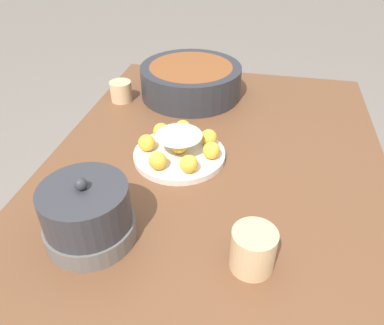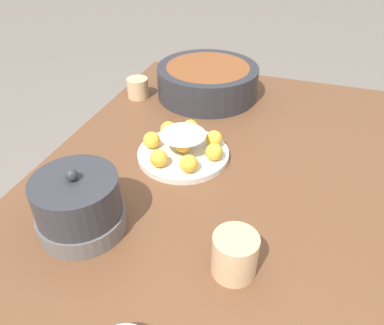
{
  "view_description": "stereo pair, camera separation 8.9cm",
  "coord_description": "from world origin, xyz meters",
  "px_view_note": "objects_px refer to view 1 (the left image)",
  "views": [
    {
      "loc": [
        -0.64,
        -0.1,
        1.3
      ],
      "look_at": [
        0.07,
        0.05,
        0.78
      ],
      "focal_mm": 35.0,
      "sensor_mm": 36.0,
      "label": 1
    },
    {
      "loc": [
        -0.61,
        -0.18,
        1.3
      ],
      "look_at": [
        0.07,
        0.05,
        0.78
      ],
      "focal_mm": 35.0,
      "sensor_mm": 36.0,
      "label": 2
    }
  ],
  "objects_px": {
    "cake_plate": "(179,149)",
    "warming_pot": "(88,215)",
    "cup_far": "(121,91)",
    "cup_near": "(253,250)",
    "dining_table": "(205,226)",
    "serving_bowl": "(191,80)"
  },
  "relations": [
    {
      "from": "cake_plate",
      "to": "cup_far",
      "type": "relative_size",
      "value": 3.39
    },
    {
      "from": "dining_table",
      "to": "cup_near",
      "type": "height_order",
      "value": "cup_near"
    },
    {
      "from": "dining_table",
      "to": "cup_near",
      "type": "xyz_separation_m",
      "value": [
        -0.17,
        -0.11,
        0.14
      ]
    },
    {
      "from": "serving_bowl",
      "to": "cup_far",
      "type": "xyz_separation_m",
      "value": [
        -0.08,
        0.22,
        -0.02
      ]
    },
    {
      "from": "cup_far",
      "to": "serving_bowl",
      "type": "bearing_deg",
      "value": -68.83
    },
    {
      "from": "dining_table",
      "to": "cake_plate",
      "type": "relative_size",
      "value": 6.15
    },
    {
      "from": "serving_bowl",
      "to": "cup_near",
      "type": "xyz_separation_m",
      "value": [
        -0.68,
        -0.25,
        -0.01
      ]
    },
    {
      "from": "cup_far",
      "to": "dining_table",
      "type": "bearing_deg",
      "value": -139.7
    },
    {
      "from": "cup_far",
      "to": "warming_pot",
      "type": "bearing_deg",
      "value": -165.44
    },
    {
      "from": "warming_pot",
      "to": "cup_near",
      "type": "bearing_deg",
      "value": -91.19
    },
    {
      "from": "cup_near",
      "to": "warming_pot",
      "type": "distance_m",
      "value": 0.32
    },
    {
      "from": "serving_bowl",
      "to": "cup_near",
      "type": "relative_size",
      "value": 3.91
    },
    {
      "from": "dining_table",
      "to": "warming_pot",
      "type": "xyz_separation_m",
      "value": [
        -0.17,
        0.21,
        0.15
      ]
    },
    {
      "from": "cake_plate",
      "to": "warming_pot",
      "type": "relative_size",
      "value": 1.33
    },
    {
      "from": "cake_plate",
      "to": "serving_bowl",
      "type": "distance_m",
      "value": 0.37
    },
    {
      "from": "dining_table",
      "to": "cup_near",
      "type": "distance_m",
      "value": 0.25
    },
    {
      "from": "cake_plate",
      "to": "serving_bowl",
      "type": "height_order",
      "value": "serving_bowl"
    },
    {
      "from": "warming_pot",
      "to": "cake_plate",
      "type": "bearing_deg",
      "value": -19.67
    },
    {
      "from": "dining_table",
      "to": "cake_plate",
      "type": "xyz_separation_m",
      "value": [
        0.14,
        0.1,
        0.12
      ]
    },
    {
      "from": "cake_plate",
      "to": "cup_near",
      "type": "relative_size",
      "value": 2.81
    },
    {
      "from": "warming_pot",
      "to": "serving_bowl",
      "type": "bearing_deg",
      "value": -5.49
    },
    {
      "from": "cake_plate",
      "to": "cup_far",
      "type": "xyz_separation_m",
      "value": [
        0.28,
        0.26,
        0.01
      ]
    }
  ]
}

